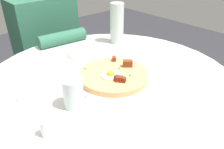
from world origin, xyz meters
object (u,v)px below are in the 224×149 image
object	(u,v)px
bread_plate	(83,53)
water_glass	(73,93)
salt_shaker	(45,128)
person_seated	(50,61)
pizza_plate	(114,78)
fork	(9,88)
dining_table	(110,111)
water_bottle	(117,23)
breakfast_pizza	(114,75)

from	to	relation	value
bread_plate	water_glass	bearing A→B (deg)	-129.35
salt_shaker	person_seated	bearing A→B (deg)	63.65
pizza_plate	fork	bearing A→B (deg)	148.74
dining_table	water_glass	xyz separation A→B (m)	(-0.21, -0.06, 0.22)
dining_table	fork	size ratio (longest dim) A/B	5.70
fork	water_bottle	bearing A→B (deg)	-83.39
pizza_plate	water_bottle	world-z (taller)	water_bottle
pizza_plate	salt_shaker	xyz separation A→B (m)	(-0.34, -0.09, 0.02)
bread_plate	salt_shaker	size ratio (longest dim) A/B	2.90
bread_plate	water_glass	world-z (taller)	water_glass
pizza_plate	breakfast_pizza	size ratio (longest dim) A/B	1.13
breakfast_pizza	fork	size ratio (longest dim) A/B	1.52
fork	salt_shaker	bearing A→B (deg)	179.02
person_seated	bread_plate	bearing A→B (deg)	-93.24
pizza_plate	water_glass	size ratio (longest dim) A/B	3.00
pizza_plate	water_glass	world-z (taller)	water_glass
dining_table	water_glass	world-z (taller)	water_glass
dining_table	bread_plate	world-z (taller)	bread_plate
person_seated	water_glass	xyz separation A→B (m)	(-0.28, -0.77, 0.27)
breakfast_pizza	fork	distance (m)	0.40
dining_table	water_bottle	world-z (taller)	water_bottle
dining_table	fork	world-z (taller)	fork
breakfast_pizza	water_glass	distance (m)	0.21
water_bottle	breakfast_pizza	bearing A→B (deg)	-133.88
breakfast_pizza	water_bottle	size ratio (longest dim) A/B	1.29
pizza_plate	breakfast_pizza	bearing A→B (deg)	-97.95
pizza_plate	water_bottle	xyz separation A→B (m)	(0.28, 0.29, 0.10)
dining_table	water_glass	distance (m)	0.31
bread_plate	fork	world-z (taller)	bread_plate
water_glass	fork	bearing A→B (deg)	118.67
bread_plate	salt_shaker	distance (m)	0.54
breakfast_pizza	bread_plate	bearing A→B (deg)	80.37
bread_plate	person_seated	bearing A→B (deg)	86.76
breakfast_pizza	pizza_plate	bearing A→B (deg)	82.05
dining_table	person_seated	bearing A→B (deg)	83.88
person_seated	water_glass	bearing A→B (deg)	-110.04
person_seated	pizza_plate	bearing A→B (deg)	-95.67
water_glass	salt_shaker	xyz separation A→B (m)	(-0.13, -0.06, -0.02)
breakfast_pizza	fork	bearing A→B (deg)	148.61
breakfast_pizza	salt_shaker	world-z (taller)	breakfast_pizza
person_seated	salt_shaker	xyz separation A→B (m)	(-0.41, -0.84, 0.25)
pizza_plate	salt_shaker	bearing A→B (deg)	-164.55
salt_shaker	breakfast_pizza	bearing A→B (deg)	15.30
dining_table	salt_shaker	distance (m)	0.41
bread_plate	salt_shaker	bearing A→B (deg)	-136.06
person_seated	bread_plate	size ratio (longest dim) A/B	7.32
fork	water_glass	distance (m)	0.28
salt_shaker	water_glass	bearing A→B (deg)	24.95
water_glass	water_bottle	xyz separation A→B (m)	(0.48, 0.32, 0.05)
dining_table	breakfast_pizza	bearing A→B (deg)	-82.10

